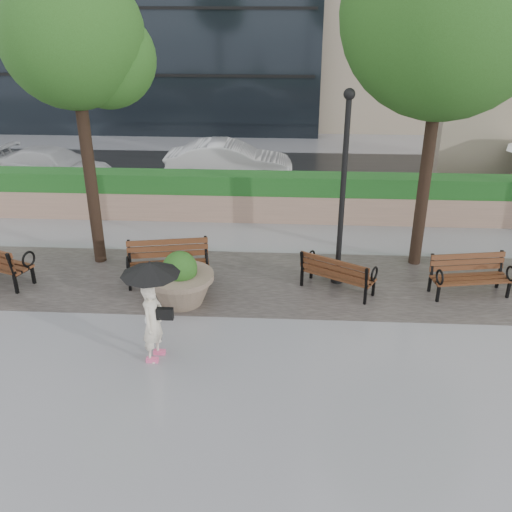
# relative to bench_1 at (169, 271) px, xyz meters

# --- Properties ---
(ground) EXTENTS (100.00, 100.00, 0.00)m
(ground) POSITION_rel_bench_1_xyz_m (2.98, -2.84, -0.29)
(ground) COLOR gray
(ground) RESTS_ON ground
(cobble_strip) EXTENTS (28.00, 3.20, 0.01)m
(cobble_strip) POSITION_rel_bench_1_xyz_m (2.98, 0.16, -0.29)
(cobble_strip) COLOR #383330
(cobble_strip) RESTS_ON ground
(hedge_wall) EXTENTS (24.00, 0.80, 1.35)m
(hedge_wall) POSITION_rel_bench_1_xyz_m (2.98, 4.16, 0.37)
(hedge_wall) COLOR tan
(hedge_wall) RESTS_ON ground
(asphalt_street) EXTENTS (40.00, 7.00, 0.00)m
(asphalt_street) POSITION_rel_bench_1_xyz_m (2.98, 8.16, -0.29)
(asphalt_street) COLOR black
(asphalt_street) RESTS_ON ground
(bench_1) EXTENTS (1.92, 1.04, 0.98)m
(bench_1) POSITION_rel_bench_1_xyz_m (0.00, 0.00, 0.00)
(bench_1) COLOR #5B2F1A
(bench_1) RESTS_ON ground
(bench_2) EXTENTS (1.70, 1.35, 0.86)m
(bench_2) POSITION_rel_bench_1_xyz_m (3.78, -0.17, -0.03)
(bench_2) COLOR #5B2F1A
(bench_2) RESTS_ON ground
(bench_3) EXTENTS (1.75, 0.92, 0.89)m
(bench_3) POSITION_rel_bench_1_xyz_m (6.64, -0.18, -0.02)
(bench_3) COLOR #5B2F1A
(bench_3) RESTS_ON ground
(planter_left) EXTENTS (1.41, 1.41, 1.18)m
(planter_left) POSITION_rel_bench_1_xyz_m (0.44, -0.88, 0.17)
(planter_left) COLOR #7F6B56
(planter_left) RESTS_ON ground
(lamppost) EXTENTS (0.28, 0.28, 4.32)m
(lamppost) POSITION_rel_bench_1_xyz_m (3.82, 0.27, 1.62)
(lamppost) COLOR black
(lamppost) RESTS_ON ground
(tree_0) EXTENTS (3.17, 3.03, 6.71)m
(tree_0) POSITION_rel_bench_1_xyz_m (-1.78, 1.16, 4.76)
(tree_0) COLOR black
(tree_0) RESTS_ON ground
(tree_1) EXTENTS (4.36, 4.36, 7.84)m
(tree_1) POSITION_rel_bench_1_xyz_m (5.94, 1.46, 5.23)
(tree_1) COLOR black
(tree_1) RESTS_ON ground
(car_left) EXTENTS (4.51, 2.64, 1.23)m
(car_left) POSITION_rel_bench_1_xyz_m (-5.29, 7.05, 0.32)
(car_left) COLOR silver
(car_left) RESTS_ON ground
(car_right) EXTENTS (4.34, 1.54, 1.43)m
(car_right) POSITION_rel_bench_1_xyz_m (0.63, 7.55, 0.42)
(car_right) COLOR silver
(car_right) RESTS_ON ground
(pedestrian) EXTENTS (1.03, 1.03, 1.89)m
(pedestrian) POSITION_rel_bench_1_xyz_m (0.33, -2.88, 0.86)
(pedestrian) COLOR silver
(pedestrian) RESTS_ON ground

